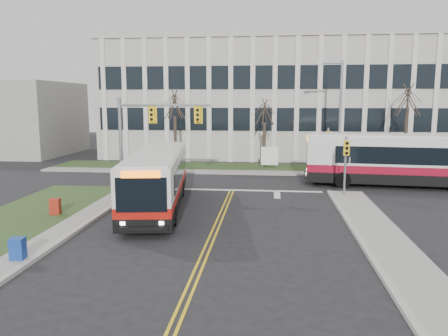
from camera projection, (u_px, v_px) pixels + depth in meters
The scene contains 19 objects.
ground at pixel (218, 224), 21.42m from camera, with size 120.00×120.00×0.00m, color black.
sidewalk_west at pixel (27, 252), 17.22m from camera, with size 1.20×26.00×0.14m, color #9E9B93.
sidewalk_east at pixel (408, 267), 15.72m from camera, with size 2.00×26.00×0.14m, color #9E9B93.
sidewalk_cross at pixel (300, 173), 35.83m from camera, with size 44.00×1.60×0.14m, color #9E9B93.
building_lawn at pixel (298, 168), 38.59m from camera, with size 44.00×5.00×0.12m, color #32481F.
office_building at pixel (293, 101), 49.47m from camera, with size 40.00×16.00×12.00m, color #B3AFA5.
building_annex at pixel (16, 118), 49.04m from camera, with size 12.00×12.00×8.00m, color #9E9B93.
mast_arm_signal at pixel (145, 127), 28.39m from camera, with size 6.11×0.38×6.20m.
signal_pole_near at pixel (346, 157), 27.08m from camera, with size 0.34×0.39×3.80m.
signal_pole_far at pixel (328, 144), 35.43m from camera, with size 0.34×0.39×3.80m.
streetlight at pixel (338, 110), 35.72m from camera, with size 2.15×0.25×9.20m.
directory_sign at pixel (270, 156), 38.18m from camera, with size 1.50×0.12×2.00m.
tree_left at pixel (175, 106), 38.88m from camera, with size 1.80×1.80×7.70m.
tree_mid at pixel (265, 113), 38.35m from camera, with size 1.80×1.80×6.82m.
tree_right at pixel (408, 102), 36.76m from camera, with size 1.80×1.80×8.25m.
bus_main at pixel (157, 180), 24.48m from camera, with size 2.54×11.73×3.13m, color silver, non-canonical shape.
bus_cross at pixel (405, 161), 30.43m from camera, with size 2.90×13.41×3.57m, color silver, non-canonical shape.
newspaper_box_blue at pixel (18, 250), 16.24m from camera, with size 0.50×0.45×0.95m, color navy.
newspaper_box_red at pixel (55, 207), 22.76m from camera, with size 0.50×0.45×0.95m, color maroon.
Camera 1 is at (2.47, -20.60, 5.99)m, focal length 35.00 mm.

